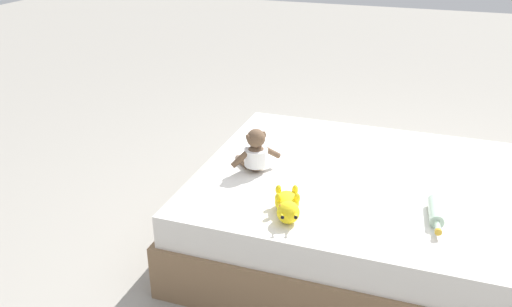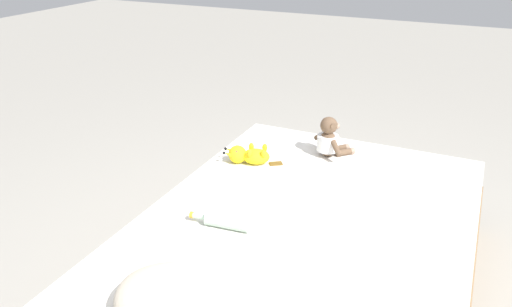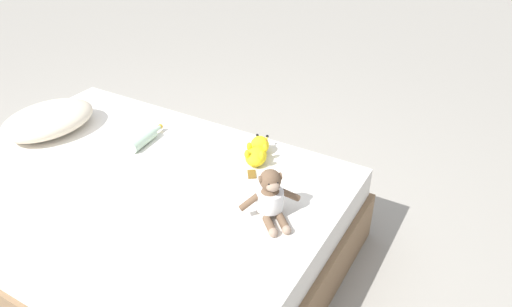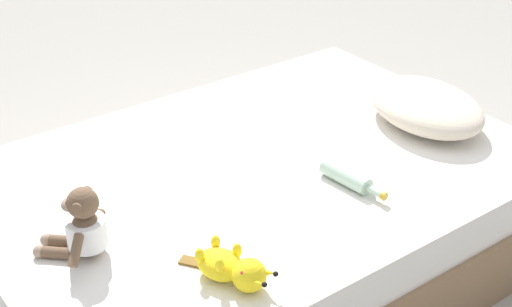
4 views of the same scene
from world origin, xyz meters
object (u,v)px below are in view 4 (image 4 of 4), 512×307
object	(u,v)px
plush_yellow_creature	(232,268)
glass_bottle	(348,177)
bed	(256,216)
pillow	(426,106)
plush_monkey	(83,228)

from	to	relation	value
plush_yellow_creature	glass_bottle	bearing A→B (deg)	106.96
bed	plush_yellow_creature	xyz separation A→B (m)	(0.49, -0.45, 0.27)
bed	plush_yellow_creature	size ratio (longest dim) A/B	6.40
glass_bottle	plush_yellow_creature	bearing A→B (deg)	-73.04
bed	glass_bottle	size ratio (longest dim) A/B	7.46
pillow	glass_bottle	xyz separation A→B (m)	(0.16, -0.57, -0.05)
pillow	plush_monkey	distance (m)	1.48
bed	pillow	bearing A→B (deg)	79.60
plush_yellow_creature	glass_bottle	size ratio (longest dim) A/B	1.17
plush_monkey	plush_yellow_creature	xyz separation A→B (m)	(0.37, 0.28, -0.05)
pillow	glass_bottle	bearing A→B (deg)	-74.23
bed	plush_yellow_creature	world-z (taller)	plush_yellow_creature
plush_monkey	glass_bottle	size ratio (longest dim) A/B	0.92
plush_yellow_creature	pillow	bearing A→B (deg)	106.39
bed	plush_monkey	distance (m)	0.81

